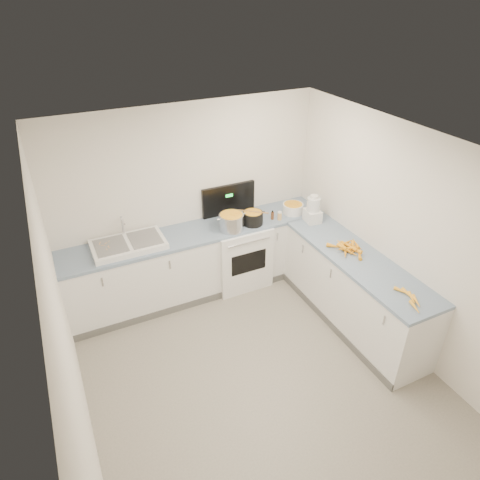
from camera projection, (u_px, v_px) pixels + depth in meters
name	position (u px, v px, depth m)	size (l,w,h in m)	color
floor	(259.00, 375.00, 4.66)	(3.50, 4.00, 0.00)	gray
ceiling	(266.00, 157.00, 3.37)	(3.50, 4.00, 0.00)	silver
wall_back	(189.00, 200.00, 5.55)	(3.50, 2.50, 0.00)	silver
wall_front	(426.00, 472.00, 2.47)	(3.50, 2.50, 0.00)	silver
wall_left	(67.00, 342.00, 3.36)	(4.00, 2.50, 0.00)	silver
wall_right	(403.00, 241.00, 4.67)	(4.00, 2.50, 0.00)	silver
counter_back	(200.00, 261.00, 5.73)	(3.50, 0.62, 0.94)	white
counter_right	(354.00, 290.00, 5.19)	(0.62, 2.20, 0.94)	white
stove	(238.00, 252.00, 5.92)	(0.76, 0.65, 1.36)	white
sink	(128.00, 244.00, 5.13)	(0.86, 0.52, 0.31)	white
steel_pot	(231.00, 223.00, 5.47)	(0.32, 0.32, 0.23)	silver
black_pot	(253.00, 219.00, 5.60)	(0.27, 0.27, 0.19)	black
wooden_spoon	(253.00, 212.00, 5.55)	(0.02, 0.02, 0.42)	#AD7A47
mixing_bowl	(293.00, 208.00, 5.88)	(0.28, 0.28, 0.13)	white
extract_bottle	(272.00, 216.00, 5.73)	(0.04, 0.04, 0.10)	#593319
spice_jar	(280.00, 216.00, 5.71)	(0.06, 0.06, 0.10)	#E5B266
food_processor	(313.00, 210.00, 5.62)	(0.21, 0.25, 0.38)	white
carrot_pile	(348.00, 248.00, 5.07)	(0.40, 0.46, 0.09)	#F8A31E
peeled_carrots	(411.00, 298.00, 4.29)	(0.18, 0.42, 0.04)	#FFAB26
peelings	(106.00, 245.00, 5.05)	(0.18, 0.23, 0.01)	tan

